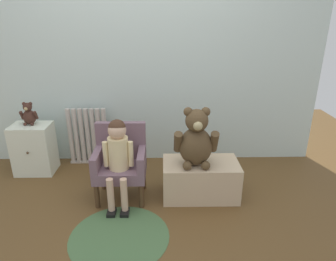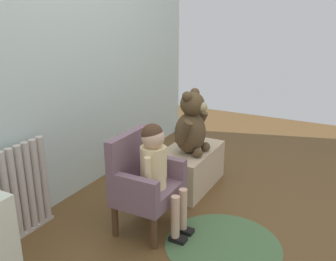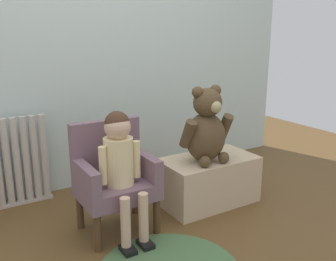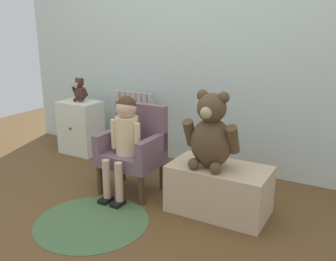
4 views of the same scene
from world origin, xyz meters
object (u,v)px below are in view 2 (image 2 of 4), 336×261
(child_armchair, at_px, (143,180))
(floor_rug, at_px, (223,244))
(radiator, at_px, (23,191))
(low_bench, at_px, (189,168))
(child_figure, at_px, (157,163))
(large_teddy_bear, at_px, (191,126))

(child_armchair, relative_size, floor_rug, 0.89)
(radiator, xyz_separation_m, low_bench, (1.14, -0.67, -0.15))
(radiator, bearing_deg, child_figure, -59.91)
(radiator, bearing_deg, large_teddy_bear, -32.74)
(large_teddy_bear, bearing_deg, radiator, 147.26)
(child_armchair, relative_size, large_teddy_bear, 1.30)
(radiator, distance_m, child_figure, 0.89)
(large_teddy_bear, xyz_separation_m, floor_rug, (-0.61, -0.51, -0.55))
(low_bench, bearing_deg, floor_rug, -140.44)
(floor_rug, bearing_deg, low_bench, 39.56)
(child_figure, relative_size, floor_rug, 1.01)
(low_bench, bearing_deg, child_figure, -172.73)
(floor_rug, bearing_deg, child_figure, 95.70)
(child_armchair, xyz_separation_m, low_bench, (0.71, -0.02, -0.18))
(radiator, xyz_separation_m, child_armchair, (0.44, -0.65, 0.03))
(child_figure, xyz_separation_m, large_teddy_bear, (0.65, 0.06, 0.06))
(radiator, relative_size, large_teddy_bear, 1.22)
(radiator, xyz_separation_m, child_figure, (0.44, -0.76, 0.18))
(large_teddy_bear, height_order, floor_rug, large_teddy_bear)
(child_armchair, height_order, floor_rug, child_armchair)
(large_teddy_bear, distance_m, floor_rug, 0.97)
(large_teddy_bear, bearing_deg, floor_rug, -139.77)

